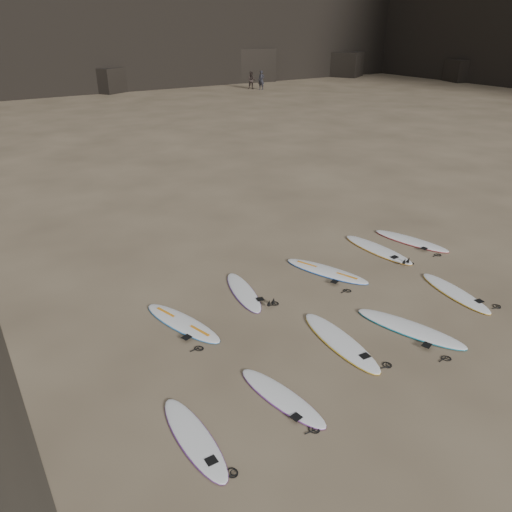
{
  "coord_description": "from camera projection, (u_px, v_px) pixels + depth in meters",
  "views": [
    {
      "loc": [
        -7.2,
        -6.85,
        6.66
      ],
      "look_at": [
        -1.42,
        2.27,
        1.5
      ],
      "focal_mm": 35.0,
      "sensor_mm": 36.0,
      "label": 1
    }
  ],
  "objects": [
    {
      "name": "surfboard_7",
      "position": [
        326.0,
        271.0,
        14.44
      ],
      "size": [
        1.57,
        2.68,
        0.09
      ],
      "primitive_type": "ellipsoid",
      "rotation": [
        0.0,
        0.0,
        0.38
      ],
      "color": "white",
      "rests_on": "ground"
    },
    {
      "name": "surfboard_4",
      "position": [
        455.0,
        292.0,
        13.31
      ],
      "size": [
        0.91,
        2.45,
        0.09
      ],
      "primitive_type": "ellipsoid",
      "rotation": [
        0.0,
        0.0,
        -0.14
      ],
      "color": "white",
      "rests_on": "ground"
    },
    {
      "name": "surfboard_3",
      "position": [
        410.0,
        328.0,
        11.77
      ],
      "size": [
        1.5,
        2.75,
        0.1
      ],
      "primitive_type": "ellipsoid",
      "rotation": [
        0.0,
        0.0,
        0.34
      ],
      "color": "white",
      "rests_on": "ground"
    },
    {
      "name": "person_a",
      "position": [
        261.0,
        80.0,
        51.04
      ],
      "size": [
        0.72,
        0.81,
        1.86
      ],
      "primitive_type": "imported",
      "rotation": [
        0.0,
        0.0,
        5.21
      ],
      "color": "black",
      "rests_on": "ground"
    },
    {
      "name": "surfboard_6",
      "position": [
        243.0,
        292.0,
        13.35
      ],
      "size": [
        1.01,
        2.34,
        0.08
      ],
      "primitive_type": "ellipsoid",
      "rotation": [
        0.0,
        0.0,
        -0.21
      ],
      "color": "white",
      "rests_on": "ground"
    },
    {
      "name": "surfboard_9",
      "position": [
        411.0,
        241.0,
        16.4
      ],
      "size": [
        1.26,
        2.67,
        0.09
      ],
      "primitive_type": "ellipsoid",
      "rotation": [
        0.0,
        0.0,
        0.26
      ],
      "color": "white",
      "rests_on": "ground"
    },
    {
      "name": "surfboard_8",
      "position": [
        378.0,
        249.0,
        15.79
      ],
      "size": [
        0.8,
        2.71,
        0.1
      ],
      "primitive_type": "ellipsoid",
      "rotation": [
        0.0,
        0.0,
        0.06
      ],
      "color": "white",
      "rests_on": "ground"
    },
    {
      "name": "surfboard_5",
      "position": [
        182.0,
        322.0,
        11.99
      ],
      "size": [
        1.29,
        2.58,
        0.09
      ],
      "primitive_type": "ellipsoid",
      "rotation": [
        0.0,
        0.0,
        0.29
      ],
      "color": "white",
      "rests_on": "ground"
    },
    {
      "name": "surfboard_2",
      "position": [
        340.0,
        341.0,
        11.29
      ],
      "size": [
        0.82,
        2.69,
        0.1
      ],
      "primitive_type": "ellipsoid",
      "rotation": [
        0.0,
        0.0,
        -0.07
      ],
      "color": "white",
      "rests_on": "ground"
    },
    {
      "name": "ground",
      "position": [
        360.0,
        336.0,
        11.57
      ],
      "size": [
        240.0,
        240.0,
        0.0
      ],
      "primitive_type": "plane",
      "color": "#897559",
      "rests_on": "ground"
    },
    {
      "name": "surfboard_0",
      "position": [
        194.0,
        437.0,
        8.71
      ],
      "size": [
        0.57,
        2.29,
        0.08
      ],
      "primitive_type": "ellipsoid",
      "rotation": [
        0.0,
        0.0,
        -0.01
      ],
      "color": "white",
      "rests_on": "ground"
    },
    {
      "name": "person_b",
      "position": [
        252.0,
        80.0,
        51.39
      ],
      "size": [
        1.07,
        1.02,
        1.73
      ],
      "primitive_type": "imported",
      "rotation": [
        0.0,
        0.0,
        5.67
      ],
      "color": "#2B211E",
      "rests_on": "ground"
    },
    {
      "name": "surfboard_1",
      "position": [
        282.0,
        397.0,
        9.64
      ],
      "size": [
        0.91,
        2.29,
        0.08
      ],
      "primitive_type": "ellipsoid",
      "rotation": [
        0.0,
        0.0,
        0.17
      ],
      "color": "white",
      "rests_on": "ground"
    }
  ]
}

